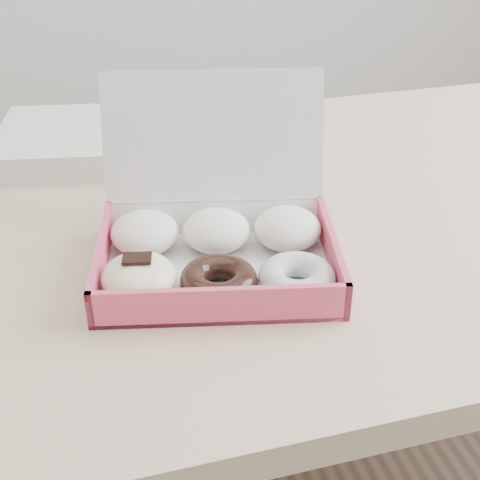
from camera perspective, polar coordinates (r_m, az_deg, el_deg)
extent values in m
cube|color=tan|center=(0.95, 4.65, 1.79)|extent=(1.20, 0.80, 0.04)
cylinder|color=tan|center=(1.64, 18.26, -1.19)|extent=(0.05, 0.05, 0.71)
cube|color=silver|center=(0.80, -1.91, -2.56)|extent=(0.32, 0.26, 0.01)
cube|color=#DE4767|center=(0.71, -1.72, -5.70)|extent=(0.27, 0.07, 0.05)
cube|color=silver|center=(0.87, -2.11, 2.20)|extent=(0.27, 0.07, 0.05)
cube|color=#DE4767|center=(0.80, -11.73, -1.60)|extent=(0.05, 0.20, 0.05)
cube|color=#DE4767|center=(0.80, 7.82, -1.03)|extent=(0.05, 0.20, 0.05)
cube|color=silver|center=(0.86, -2.24, 7.49)|extent=(0.29, 0.13, 0.19)
ellipsoid|color=white|center=(0.83, -8.14, 0.65)|extent=(0.10, 0.10, 0.05)
ellipsoid|color=white|center=(0.83, -2.03, 0.83)|extent=(0.10, 0.10, 0.05)
ellipsoid|color=white|center=(0.83, 4.07, 1.00)|extent=(0.10, 0.10, 0.05)
ellipsoid|color=#F6ECBE|center=(0.75, -8.63, -3.18)|extent=(0.10, 0.10, 0.05)
cube|color=black|center=(0.74, -8.79, -1.56)|extent=(0.04, 0.03, 0.00)
torus|color=black|center=(0.75, -1.84, -3.50)|extent=(0.11, 0.11, 0.03)
torus|color=silver|center=(0.76, 4.89, -3.28)|extent=(0.11, 0.11, 0.03)
cube|color=white|center=(1.12, -12.91, 8.24)|extent=(0.31, 0.27, 0.04)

